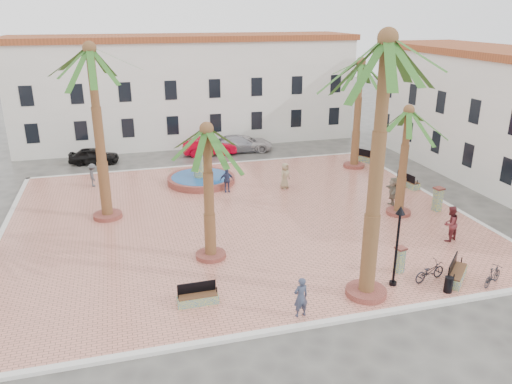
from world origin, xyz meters
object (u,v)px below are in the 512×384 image
(bench_ne, at_px, (366,158))
(pedestrian_fountain_a, at_px, (285,176))
(lamppost_s, at_px, (398,232))
(pedestrian_fountain_b, at_px, (227,180))
(bench_s, at_px, (198,298))
(car_black, at_px, (94,156))
(cyclist_a, at_px, (301,297))
(car_silver, at_px, (240,144))
(bicycle_b, at_px, (493,276))
(pedestrian_north, at_px, (93,175))
(fountain, at_px, (201,178))
(bench_e, at_px, (408,183))
(bollard_e, at_px, (438,199))
(lamppost_e, at_px, (405,152))
(palm_s, at_px, (385,68))
(bollard_se, at_px, (400,259))
(litter_bin, at_px, (448,285))
(palm_e, at_px, (408,124))
(car_white, at_px, (245,143))
(palm_ne, at_px, (360,74))
(bench_se, at_px, (456,275))
(car_red, at_px, (209,146))
(bicycle_a, at_px, (430,271))
(palm_nw, at_px, (91,67))
(pedestrian_east, at_px, (393,192))
(cyclist_b, at_px, (450,224))
(palm_sw, at_px, (207,146))

(bench_ne, height_order, pedestrian_fountain_a, pedestrian_fountain_a)
(lamppost_s, xyz_separation_m, pedestrian_fountain_b, (-4.46, 13.67, -1.72))
(bench_s, height_order, car_black, car_black)
(cyclist_a, xyz_separation_m, car_silver, (3.62, 24.94, -0.29))
(bicycle_b, distance_m, pedestrian_north, 25.16)
(fountain, xyz_separation_m, bench_e, (13.50, -4.56, -0.05))
(bollard_e, relative_size, pedestrian_fountain_b, 0.92)
(lamppost_e, relative_size, cyclist_a, 2.20)
(palm_s, xyz_separation_m, cyclist_a, (-3.23, -0.74, -8.53))
(bollard_se, relative_size, litter_bin, 1.78)
(bollard_e, bearing_deg, pedestrian_fountain_b, 149.88)
(palm_e, distance_m, car_white, 18.13)
(pedestrian_fountain_b, bearing_deg, car_silver, 73.97)
(bench_ne, bearing_deg, bench_s, 105.29)
(palm_ne, distance_m, bench_s, 22.57)
(palm_e, distance_m, bollard_e, 5.27)
(bench_e, bearing_deg, bench_se, 149.81)
(bollard_e, xyz_separation_m, pedestrian_north, (-20.00, 10.17, 0.03))
(car_red, bearing_deg, bicycle_a, -162.47)
(cyclist_a, relative_size, car_black, 0.44)
(bench_ne, bearing_deg, litter_bin, 132.20)
(cyclist_a, bearing_deg, bicycle_b, 172.34)
(palm_nw, bearing_deg, car_black, 95.05)
(pedestrian_east, bearing_deg, cyclist_a, -26.49)
(bench_se, height_order, car_white, car_white)
(lamppost_s, relative_size, lamppost_e, 1.00)
(palm_nw, height_order, car_silver, palm_nw)
(palm_s, distance_m, car_silver, 25.77)
(car_red, height_order, car_white, car_red)
(lamppost_e, height_order, bicycle_a, lamppost_e)
(bench_e, distance_m, cyclist_b, 8.58)
(pedestrian_north, distance_m, car_red, 11.16)
(palm_sw, relative_size, car_red, 1.49)
(lamppost_s, height_order, lamppost_e, lamppost_s)
(bicycle_a, bearing_deg, fountain, 11.59)
(bicycle_a, relative_size, car_silver, 0.35)
(bench_ne, bearing_deg, bicycle_a, 130.60)
(bench_se, xyz_separation_m, lamppost_e, (4.28, 11.71, 2.23))
(fountain, relative_size, bench_ne, 2.30)
(bicycle_b, bearing_deg, palm_e, -28.67)
(bicycle_a, bearing_deg, pedestrian_fountain_a, -3.95)
(palm_sw, bearing_deg, bicycle_b, -27.21)
(lamppost_s, distance_m, litter_bin, 3.14)
(palm_nw, bearing_deg, bollard_e, -12.40)
(bollard_e, bearing_deg, palm_e, 175.60)
(fountain, xyz_separation_m, bollard_e, (12.77, -8.95, 0.43))
(pedestrian_east, bearing_deg, lamppost_s, -11.27)
(bicycle_a, height_order, pedestrian_north, pedestrian_north)
(car_white, bearing_deg, pedestrian_north, 127.49)
(pedestrian_fountain_a, relative_size, car_black, 0.46)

